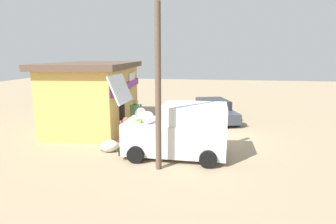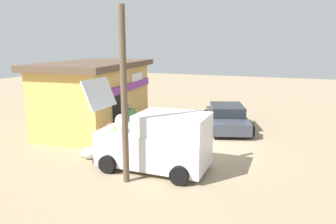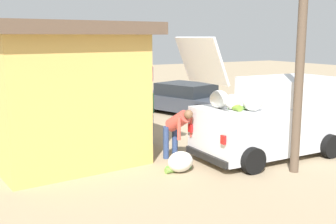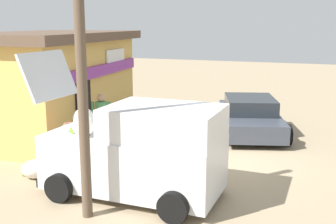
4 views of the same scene
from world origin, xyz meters
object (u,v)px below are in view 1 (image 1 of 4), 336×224
(delivery_van, at_px, (178,131))
(customer_bending, at_px, (127,126))
(vendor_standing, at_px, (136,114))
(unloaded_banana_pile, at_px, (110,146))
(storefront_bar, at_px, (96,94))
(parked_sedan, at_px, (213,110))
(paint_bucket, at_px, (161,114))

(delivery_van, distance_m, customer_bending, 2.52)
(vendor_standing, relative_size, unloaded_banana_pile, 1.93)
(storefront_bar, relative_size, unloaded_banana_pile, 7.94)
(vendor_standing, height_order, customer_bending, vendor_standing)
(storefront_bar, distance_m, delivery_van, 6.35)
(storefront_bar, relative_size, parked_sedan, 1.51)
(storefront_bar, relative_size, delivery_van, 1.66)
(unloaded_banana_pile, bearing_deg, parked_sedan, -33.31)
(customer_bending, relative_size, paint_bucket, 3.91)
(vendor_standing, bearing_deg, customer_bending, -178.39)
(parked_sedan, relative_size, unloaded_banana_pile, 5.25)
(delivery_van, height_order, vendor_standing, delivery_van)
(storefront_bar, height_order, parked_sedan, storefront_bar)
(unloaded_banana_pile, bearing_deg, vendor_standing, -9.40)
(vendor_standing, xyz_separation_m, paint_bucket, (4.10, -0.47, -0.84))
(parked_sedan, bearing_deg, unloaded_banana_pile, 146.69)
(vendor_standing, bearing_deg, unloaded_banana_pile, 170.60)
(paint_bucket, bearing_deg, unloaded_banana_pile, 172.37)
(vendor_standing, bearing_deg, parked_sedan, -44.69)
(vendor_standing, distance_m, customer_bending, 1.61)
(parked_sedan, bearing_deg, storefront_bar, 110.80)
(parked_sedan, relative_size, vendor_standing, 2.72)
(storefront_bar, bearing_deg, paint_bucket, -47.93)
(storefront_bar, xyz_separation_m, vendor_standing, (-1.33, -2.60, -0.74))
(storefront_bar, xyz_separation_m, unloaded_banana_pile, (-3.83, -2.19, -1.53))
(delivery_van, height_order, paint_bucket, delivery_van)
(parked_sedan, bearing_deg, delivery_van, 168.31)
(unloaded_banana_pile, bearing_deg, customer_bending, -27.07)
(parked_sedan, relative_size, paint_bucket, 13.86)
(delivery_van, bearing_deg, vendor_standing, 43.07)
(parked_sedan, height_order, unloaded_banana_pile, parked_sedan)
(delivery_van, bearing_deg, customer_bending, 68.10)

